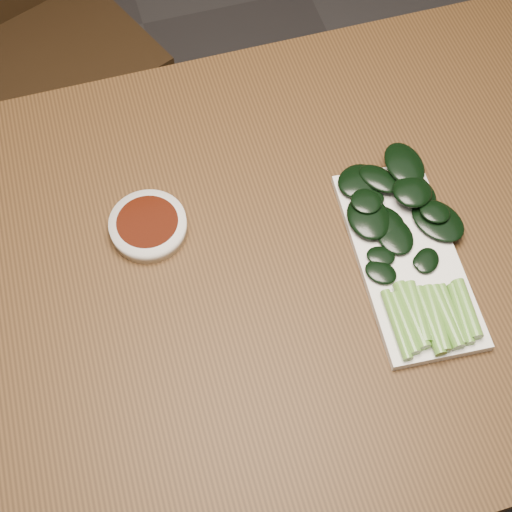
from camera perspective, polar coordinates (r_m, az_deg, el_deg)
name	(u,v)px	position (r m, az deg, el deg)	size (l,w,h in m)	color
ground	(262,416)	(1.70, 0.48, -12.65)	(6.00, 6.00, 0.00)	#2E2B2B
table	(265,283)	(1.06, 0.74, -2.20)	(1.40, 0.80, 0.75)	#3F2812
chair_far	(38,22)	(1.76, -17.05, 17.50)	(0.49, 0.49, 0.89)	black
sauce_bowl	(148,226)	(1.03, -8.61, 2.40)	(0.11, 0.11, 0.03)	white
serving_plate	(407,258)	(1.02, 11.99, -0.18)	(0.16, 0.31, 0.01)	white
gai_lan	(406,241)	(1.01, 11.91, 1.22)	(0.18, 0.33, 0.03)	#5A8F31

